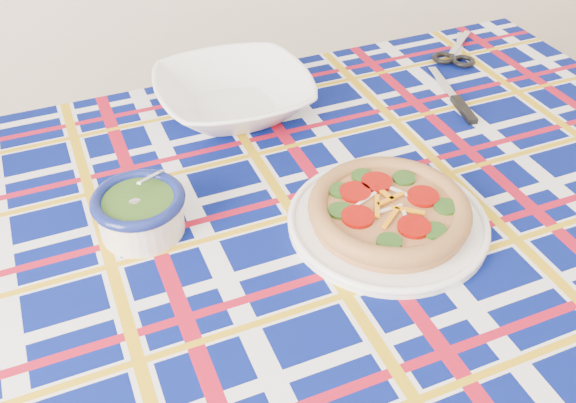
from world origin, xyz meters
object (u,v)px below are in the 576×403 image
object	(u,v)px
dining_table	(263,284)
serving_bowl	(234,95)
main_focaccia_plate	(389,210)
pesto_bowl	(140,209)

from	to	relation	value
dining_table	serving_bowl	size ratio (longest dim) A/B	5.98
main_focaccia_plate	serving_bowl	world-z (taller)	serving_bowl
dining_table	main_focaccia_plate	distance (m)	0.23
serving_bowl	pesto_bowl	bearing A→B (deg)	-126.60
dining_table	main_focaccia_plate	bearing A→B (deg)	-9.04
dining_table	pesto_bowl	xyz separation A→B (m)	(-0.17, 0.09, 0.12)
dining_table	pesto_bowl	distance (m)	0.23
serving_bowl	dining_table	bearing A→B (deg)	-98.17
main_focaccia_plate	pesto_bowl	bearing A→B (deg)	163.81
dining_table	serving_bowl	distance (m)	0.41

